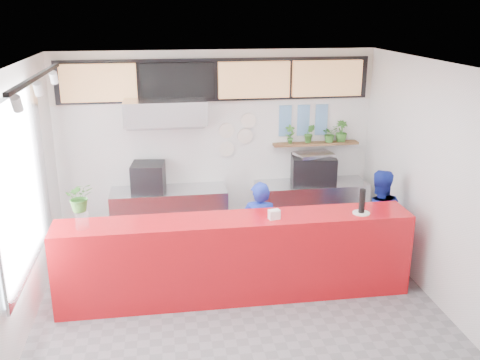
# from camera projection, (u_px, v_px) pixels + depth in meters

# --- Properties ---
(floor) EXTENTS (5.00, 5.00, 0.00)m
(floor) POSITION_uv_depth(u_px,v_px,m) (240.00, 312.00, 6.64)
(floor) COLOR slate
(floor) RESTS_ON ground
(ceiling) EXTENTS (5.00, 5.00, 0.00)m
(ceiling) POSITION_uv_depth(u_px,v_px,m) (241.00, 67.00, 5.71)
(ceiling) COLOR silver
(wall_back) EXTENTS (5.00, 0.00, 5.00)m
(wall_back) POSITION_uv_depth(u_px,v_px,m) (217.00, 146.00, 8.53)
(wall_back) COLOR white
(wall_back) RESTS_ON ground
(wall_left) EXTENTS (0.00, 5.00, 5.00)m
(wall_left) POSITION_uv_depth(u_px,v_px,m) (14.00, 211.00, 5.82)
(wall_left) COLOR white
(wall_left) RESTS_ON ground
(wall_right) EXTENTS (0.00, 5.00, 5.00)m
(wall_right) POSITION_uv_depth(u_px,v_px,m) (442.00, 188.00, 6.53)
(wall_right) COLOR white
(wall_right) RESTS_ON ground
(service_counter) EXTENTS (4.50, 0.60, 1.10)m
(service_counter) POSITION_uv_depth(u_px,v_px,m) (236.00, 258.00, 6.85)
(service_counter) COLOR red
(service_counter) RESTS_ON ground
(cream_band) EXTENTS (5.00, 0.02, 0.80)m
(cream_band) POSITION_uv_depth(u_px,v_px,m) (216.00, 76.00, 8.18)
(cream_band) COLOR beige
(cream_band) RESTS_ON wall_back
(prep_bench) EXTENTS (1.80, 0.60, 0.90)m
(prep_bench) POSITION_uv_depth(u_px,v_px,m) (170.00, 217.00, 8.46)
(prep_bench) COLOR #B2B5BA
(prep_bench) RESTS_ON ground
(panini_oven) EXTENTS (0.54, 0.54, 0.44)m
(panini_oven) POSITION_uv_depth(u_px,v_px,m) (148.00, 177.00, 8.21)
(panini_oven) COLOR black
(panini_oven) RESTS_ON prep_bench
(extraction_hood) EXTENTS (1.20, 0.70, 0.35)m
(extraction_hood) POSITION_uv_depth(u_px,v_px,m) (165.00, 111.00, 7.88)
(extraction_hood) COLOR #B2B5BA
(extraction_hood) RESTS_ON ceiling
(hood_lip) EXTENTS (1.20, 0.69, 0.31)m
(hood_lip) POSITION_uv_depth(u_px,v_px,m) (166.00, 124.00, 7.95)
(hood_lip) COLOR #B2B5BA
(hood_lip) RESTS_ON ceiling
(right_bench) EXTENTS (1.80, 0.60, 0.90)m
(right_bench) POSITION_uv_depth(u_px,v_px,m) (310.00, 209.00, 8.78)
(right_bench) COLOR #B2B5BA
(right_bench) RESTS_ON ground
(espresso_machine) EXTENTS (0.76, 0.59, 0.44)m
(espresso_machine) POSITION_uv_depth(u_px,v_px,m) (313.00, 170.00, 8.58)
(espresso_machine) COLOR black
(espresso_machine) RESTS_ON right_bench
(espresso_tray) EXTENTS (0.64, 0.50, 0.05)m
(espresso_tray) POSITION_uv_depth(u_px,v_px,m) (314.00, 154.00, 8.50)
(espresso_tray) COLOR silver
(espresso_tray) RESTS_ON espresso_machine
(herb_shelf) EXTENTS (1.40, 0.18, 0.04)m
(herb_shelf) POSITION_uv_depth(u_px,v_px,m) (316.00, 144.00, 8.66)
(herb_shelf) COLOR brown
(herb_shelf) RESTS_ON wall_back
(menu_board_far_left) EXTENTS (1.10, 0.10, 0.55)m
(menu_board_far_left) POSITION_uv_depth(u_px,v_px,m) (99.00, 83.00, 7.84)
(menu_board_far_left) COLOR tan
(menu_board_far_left) RESTS_ON wall_back
(menu_board_mid_left) EXTENTS (1.10, 0.10, 0.55)m
(menu_board_mid_left) POSITION_uv_depth(u_px,v_px,m) (178.00, 81.00, 8.01)
(menu_board_mid_left) COLOR black
(menu_board_mid_left) RESTS_ON wall_back
(menu_board_mid_right) EXTENTS (1.10, 0.10, 0.55)m
(menu_board_mid_right) POSITION_uv_depth(u_px,v_px,m) (254.00, 80.00, 8.17)
(menu_board_mid_right) COLOR tan
(menu_board_mid_right) RESTS_ON wall_back
(menu_board_far_right) EXTENTS (1.10, 0.10, 0.55)m
(menu_board_far_right) POSITION_uv_depth(u_px,v_px,m) (327.00, 78.00, 8.34)
(menu_board_far_right) COLOR tan
(menu_board_far_right) RESTS_ON wall_back
(soffit) EXTENTS (4.80, 0.04, 0.65)m
(soffit) POSITION_uv_depth(u_px,v_px,m) (216.00, 80.00, 8.17)
(soffit) COLOR black
(soffit) RESTS_ON wall_back
(window_pane) EXTENTS (0.04, 2.20, 1.90)m
(window_pane) POSITION_uv_depth(u_px,v_px,m) (21.00, 185.00, 6.05)
(window_pane) COLOR silver
(window_pane) RESTS_ON wall_left
(window_frame) EXTENTS (0.03, 2.30, 2.00)m
(window_frame) POSITION_uv_depth(u_px,v_px,m) (23.00, 184.00, 6.05)
(window_frame) COLOR #B2B5BA
(window_frame) RESTS_ON wall_left
(track_rail) EXTENTS (0.05, 2.40, 0.04)m
(track_rail) POSITION_uv_depth(u_px,v_px,m) (37.00, 77.00, 5.43)
(track_rail) COLOR black
(track_rail) RESTS_ON ceiling
(dec_plate_a) EXTENTS (0.24, 0.03, 0.24)m
(dec_plate_a) POSITION_uv_depth(u_px,v_px,m) (226.00, 131.00, 8.44)
(dec_plate_a) COLOR silver
(dec_plate_a) RESTS_ON wall_back
(dec_plate_b) EXTENTS (0.24, 0.03, 0.24)m
(dec_plate_b) POSITION_uv_depth(u_px,v_px,m) (245.00, 136.00, 8.52)
(dec_plate_b) COLOR silver
(dec_plate_b) RESTS_ON wall_back
(dec_plate_c) EXTENTS (0.24, 0.03, 0.24)m
(dec_plate_c) POSITION_uv_depth(u_px,v_px,m) (227.00, 149.00, 8.54)
(dec_plate_c) COLOR silver
(dec_plate_c) RESTS_ON wall_back
(dec_plate_d) EXTENTS (0.24, 0.03, 0.24)m
(dec_plate_d) POSITION_uv_depth(u_px,v_px,m) (248.00, 121.00, 8.45)
(dec_plate_d) COLOR silver
(dec_plate_d) RESTS_ON wall_back
(photo_frame_a) EXTENTS (0.20, 0.02, 0.25)m
(photo_frame_a) POSITION_uv_depth(u_px,v_px,m) (285.00, 113.00, 8.51)
(photo_frame_a) COLOR #598CBF
(photo_frame_a) RESTS_ON wall_back
(photo_frame_b) EXTENTS (0.20, 0.02, 0.25)m
(photo_frame_b) POSITION_uv_depth(u_px,v_px,m) (304.00, 113.00, 8.55)
(photo_frame_b) COLOR #598CBF
(photo_frame_b) RESTS_ON wall_back
(photo_frame_c) EXTENTS (0.20, 0.02, 0.25)m
(photo_frame_c) POSITION_uv_depth(u_px,v_px,m) (322.00, 112.00, 8.60)
(photo_frame_c) COLOR #598CBF
(photo_frame_c) RESTS_ON wall_back
(photo_frame_d) EXTENTS (0.20, 0.02, 0.25)m
(photo_frame_d) POSITION_uv_depth(u_px,v_px,m) (285.00, 128.00, 8.59)
(photo_frame_d) COLOR #598CBF
(photo_frame_d) RESTS_ON wall_back
(photo_frame_e) EXTENTS (0.20, 0.02, 0.25)m
(photo_frame_e) POSITION_uv_depth(u_px,v_px,m) (303.00, 128.00, 8.63)
(photo_frame_e) COLOR #598CBF
(photo_frame_e) RESTS_ON wall_back
(photo_frame_f) EXTENTS (0.20, 0.02, 0.25)m
(photo_frame_f) POSITION_uv_depth(u_px,v_px,m) (321.00, 127.00, 8.67)
(photo_frame_f) COLOR #598CBF
(photo_frame_f) RESTS_ON wall_back
(staff_center) EXTENTS (0.58, 0.44, 1.41)m
(staff_center) POSITION_uv_depth(u_px,v_px,m) (259.00, 231.00, 7.28)
(staff_center) COLOR #162899
(staff_center) RESTS_ON ground
(staff_right) EXTENTS (0.79, 0.66, 1.48)m
(staff_right) POSITION_uv_depth(u_px,v_px,m) (377.00, 220.00, 7.58)
(staff_right) COLOR #162899
(staff_right) RESTS_ON ground
(herb_a) EXTENTS (0.16, 0.11, 0.30)m
(herb_a) POSITION_uv_depth(u_px,v_px,m) (290.00, 134.00, 8.55)
(herb_a) COLOR #366F27
(herb_a) RESTS_ON herb_shelf
(herb_b) EXTENTS (0.20, 0.17, 0.31)m
(herb_b) POSITION_uv_depth(u_px,v_px,m) (310.00, 133.00, 8.59)
(herb_b) COLOR #366F27
(herb_b) RESTS_ON herb_shelf
(herb_c) EXTENTS (0.32, 0.30, 0.28)m
(herb_c) POSITION_uv_depth(u_px,v_px,m) (330.00, 134.00, 8.64)
(herb_c) COLOR #366F27
(herb_c) RESTS_ON herb_shelf
(herb_d) EXTENTS (0.20, 0.18, 0.34)m
(herb_d) POSITION_uv_depth(u_px,v_px,m) (341.00, 131.00, 8.66)
(herb_d) COLOR #366F27
(herb_d) RESTS_ON herb_shelf
(glass_vase) EXTENTS (0.21, 0.21, 0.19)m
(glass_vase) POSITION_uv_depth(u_px,v_px,m) (82.00, 221.00, 6.35)
(glass_vase) COLOR white
(glass_vase) RESTS_ON service_counter
(basil_vase) EXTENTS (0.37, 0.34, 0.35)m
(basil_vase) POSITION_uv_depth(u_px,v_px,m) (80.00, 197.00, 6.25)
(basil_vase) COLOR #366F27
(basil_vase) RESTS_ON glass_vase
(napkin_holder) EXTENTS (0.15, 0.11, 0.12)m
(napkin_holder) POSITION_uv_depth(u_px,v_px,m) (274.00, 214.00, 6.63)
(napkin_holder) COLOR white
(napkin_holder) RESTS_ON service_counter
(white_plate) EXTENTS (0.25, 0.25, 0.02)m
(white_plate) POSITION_uv_depth(u_px,v_px,m) (361.00, 213.00, 6.82)
(white_plate) COLOR white
(white_plate) RESTS_ON service_counter
(pepper_mill) EXTENTS (0.09, 0.09, 0.31)m
(pepper_mill) POSITION_uv_depth(u_px,v_px,m) (362.00, 201.00, 6.77)
(pepper_mill) COLOR black
(pepper_mill) RESTS_ON white_plate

